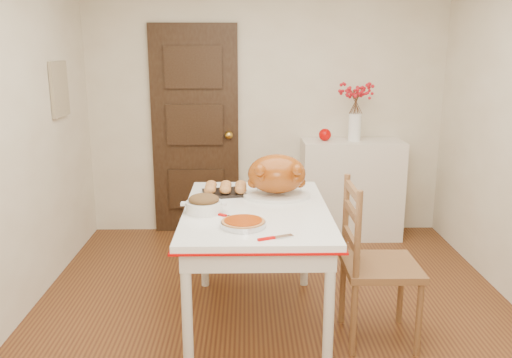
{
  "coord_description": "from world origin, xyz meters",
  "views": [
    {
      "loc": [
        -0.19,
        -3.21,
        1.83
      ],
      "look_at": [
        -0.13,
        0.1,
        1.01
      ],
      "focal_mm": 37.07,
      "sensor_mm": 36.0,
      "label": 1
    }
  ],
  "objects_px": {
    "chair_oak": "(381,262)",
    "pumpkin_pie": "(243,222)",
    "turkey_platter": "(277,176)",
    "sideboard": "(351,189)",
    "kitchen_table": "(256,267)"
  },
  "relations": [
    {
      "from": "chair_oak",
      "to": "pumpkin_pie",
      "type": "height_order",
      "value": "chair_oak"
    },
    {
      "from": "kitchen_table",
      "to": "sideboard",
      "type": "bearing_deg",
      "value": 60.93
    },
    {
      "from": "chair_oak",
      "to": "pumpkin_pie",
      "type": "relative_size",
      "value": 4.0
    },
    {
      "from": "sideboard",
      "to": "kitchen_table",
      "type": "distance_m",
      "value": 1.99
    },
    {
      "from": "sideboard",
      "to": "pumpkin_pie",
      "type": "xyz_separation_m",
      "value": [
        -1.05,
        -2.1,
        0.37
      ]
    },
    {
      "from": "chair_oak",
      "to": "pumpkin_pie",
      "type": "bearing_deg",
      "value": 102.26
    },
    {
      "from": "turkey_platter",
      "to": "pumpkin_pie",
      "type": "bearing_deg",
      "value": -105.24
    },
    {
      "from": "pumpkin_pie",
      "to": "sideboard",
      "type": "bearing_deg",
      "value": 63.56
    },
    {
      "from": "kitchen_table",
      "to": "turkey_platter",
      "type": "height_order",
      "value": "turkey_platter"
    },
    {
      "from": "turkey_platter",
      "to": "chair_oak",
      "type": "bearing_deg",
      "value": -30.46
    },
    {
      "from": "sideboard",
      "to": "kitchen_table",
      "type": "bearing_deg",
      "value": -119.07
    },
    {
      "from": "chair_oak",
      "to": "turkey_platter",
      "type": "relative_size",
      "value": 2.25
    },
    {
      "from": "chair_oak",
      "to": "pumpkin_pie",
      "type": "distance_m",
      "value": 0.94
    },
    {
      "from": "sideboard",
      "to": "turkey_platter",
      "type": "bearing_deg",
      "value": -118.99
    },
    {
      "from": "kitchen_table",
      "to": "pumpkin_pie",
      "type": "height_order",
      "value": "pumpkin_pie"
    }
  ]
}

